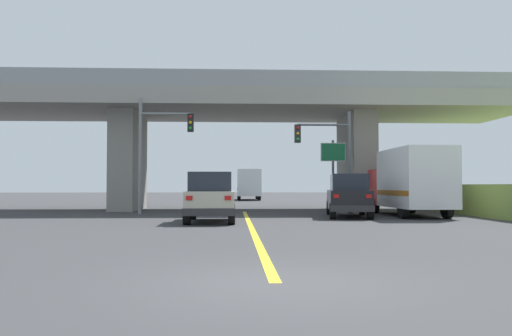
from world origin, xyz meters
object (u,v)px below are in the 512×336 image
(box_truck, at_px, (410,182))
(traffic_signal_farside, at_px, (157,142))
(suv_lead, at_px, (211,197))
(highway_sign, at_px, (333,160))
(semi_truck_distant, at_px, (249,184))
(suv_crossing, at_px, (348,196))
(traffic_signal_nearside, at_px, (330,149))

(box_truck, distance_m, traffic_signal_farside, 13.05)
(suv_lead, bearing_deg, highway_sign, 52.57)
(traffic_signal_farside, xyz_separation_m, highway_sign, (9.84, 2.65, -0.79))
(suv_lead, bearing_deg, box_truck, 21.23)
(suv_lead, bearing_deg, traffic_signal_farside, 116.50)
(box_truck, distance_m, highway_sign, 5.98)
(box_truck, relative_size, semi_truck_distant, 0.98)
(highway_sign, bearing_deg, traffic_signal_farside, -164.92)
(suv_lead, relative_size, suv_crossing, 0.86)
(traffic_signal_nearside, bearing_deg, highway_sign, 76.32)
(suv_crossing, relative_size, traffic_signal_farside, 0.82)
(suv_crossing, height_order, semi_truck_distant, semi_truck_distant)
(highway_sign, height_order, semi_truck_distant, highway_sign)
(suv_crossing, xyz_separation_m, traffic_signal_farside, (-9.43, 3.12, 2.78))
(box_truck, height_order, traffic_signal_farside, traffic_signal_farside)
(traffic_signal_nearside, bearing_deg, suv_lead, -135.35)
(suv_lead, distance_m, traffic_signal_nearside, 8.86)
(suv_lead, relative_size, box_truck, 0.61)
(box_truck, distance_m, semi_truck_distant, 29.38)
(suv_lead, bearing_deg, traffic_signal_nearside, 44.65)
(traffic_signal_nearside, bearing_deg, suv_crossing, -84.40)
(traffic_signal_nearside, xyz_separation_m, semi_truck_distant, (-3.54, 26.24, -1.80))
(suv_crossing, bearing_deg, traffic_signal_farside, 169.99)
(suv_lead, relative_size, semi_truck_distant, 0.60)
(suv_crossing, distance_m, semi_truck_distant, 29.43)
(semi_truck_distant, bearing_deg, suv_lead, -94.47)
(traffic_signal_farside, bearing_deg, box_truck, -11.03)
(suv_lead, bearing_deg, suv_crossing, 25.70)
(suv_lead, xyz_separation_m, suv_crossing, (6.35, 3.06, 0.00))
(suv_lead, relative_size, highway_sign, 1.03)
(suv_crossing, relative_size, traffic_signal_nearside, 0.92)
(traffic_signal_farside, bearing_deg, highway_sign, 15.08)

